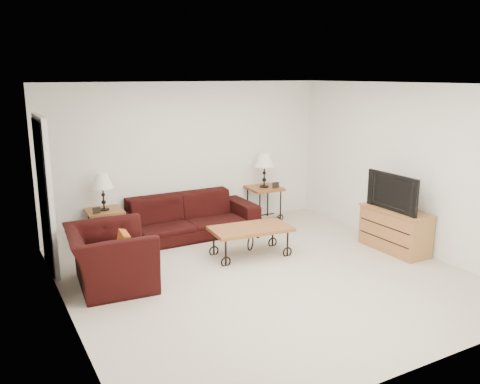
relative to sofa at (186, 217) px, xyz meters
name	(u,v)px	position (x,y,z in m)	size (l,w,h in m)	color
ground	(265,275)	(0.28, -2.02, -0.34)	(5.00, 5.00, 0.00)	beige
wall_back	(189,156)	(0.28, 0.48, 0.91)	(5.00, 0.02, 2.50)	white
wall_front	(422,240)	(0.28, -4.52, 0.91)	(5.00, 0.02, 2.50)	white
wall_left	(62,209)	(-2.22, -2.02, 0.91)	(0.02, 5.00, 2.50)	white
wall_right	(407,167)	(2.78, -2.02, 0.91)	(0.02, 5.00, 2.50)	white
ceiling	(268,84)	(0.28, -2.02, 2.16)	(5.00, 5.00, 0.00)	white
doorway	(44,197)	(-2.19, -0.37, 0.68)	(0.08, 0.94, 2.04)	black
sofa	(186,217)	(0.00, 0.00, 0.00)	(2.34, 0.92, 0.68)	black
side_table_left	(105,228)	(-1.28, 0.18, -0.05)	(0.53, 0.53, 0.58)	#995927
side_table_right	(264,204)	(1.61, 0.18, -0.03)	(0.58, 0.58, 0.63)	#995927
lamp_left	(103,192)	(-1.28, 0.18, 0.53)	(0.33, 0.33, 0.58)	black
lamp_right	(264,170)	(1.61, 0.18, 0.60)	(0.36, 0.36, 0.63)	black
photo_frame_left	(96,211)	(-1.43, 0.03, 0.29)	(0.12, 0.02, 0.10)	black
photo_frame_right	(276,185)	(1.76, 0.03, 0.34)	(0.13, 0.02, 0.10)	black
coffee_table	(251,241)	(0.49, -1.27, -0.12)	(1.16, 0.63, 0.44)	#995927
armchair	(110,257)	(-1.59, -1.34, 0.03)	(1.16, 1.01, 0.75)	black
throw_pillow	(122,246)	(-1.44, -1.39, 0.18)	(0.34, 0.09, 0.34)	#B75F17
tv_stand	(395,230)	(2.51, -2.13, -0.02)	(0.45, 1.07, 0.64)	#C18E47
television	(397,192)	(2.49, -2.13, 0.58)	(0.96, 0.13, 0.55)	black
backpack	(270,218)	(1.41, -0.34, -0.13)	(0.33, 0.25, 0.43)	black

